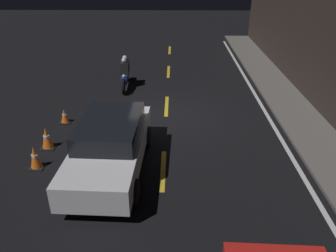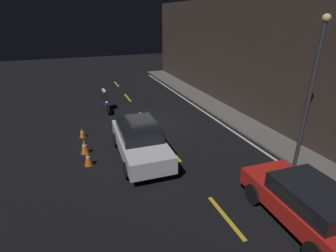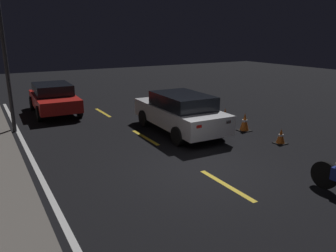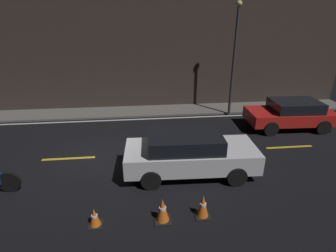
# 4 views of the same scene
# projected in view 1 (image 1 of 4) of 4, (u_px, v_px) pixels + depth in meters

# --- Properties ---
(ground_plane) EXTENTS (56.00, 56.00, 0.00)m
(ground_plane) POSITION_uv_depth(u_px,v_px,m) (166.00, 117.00, 12.40)
(ground_plane) COLOR black
(raised_curb) EXTENTS (28.00, 1.73, 0.10)m
(raised_curb) POSITION_uv_depth(u_px,v_px,m) (298.00, 116.00, 12.30)
(raised_curb) COLOR #605B56
(raised_curb) RESTS_ON ground
(lane_dash_a) EXTENTS (2.00, 0.14, 0.01)m
(lane_dash_a) POSITION_uv_depth(u_px,v_px,m) (170.00, 50.00, 21.29)
(lane_dash_a) COLOR gold
(lane_dash_a) RESTS_ON ground
(lane_dash_b) EXTENTS (2.00, 0.14, 0.01)m
(lane_dash_b) POSITION_uv_depth(u_px,v_px,m) (168.00, 72.00, 17.29)
(lane_dash_b) COLOR gold
(lane_dash_b) RESTS_ON ground
(lane_dash_c) EXTENTS (2.00, 0.14, 0.01)m
(lane_dash_c) POSITION_uv_depth(u_px,v_px,m) (167.00, 106.00, 13.29)
(lane_dash_c) COLOR gold
(lane_dash_c) RESTS_ON ground
(lane_dash_d) EXTENTS (2.00, 0.14, 0.01)m
(lane_dash_d) POSITION_uv_depth(u_px,v_px,m) (163.00, 170.00, 9.29)
(lane_dash_d) COLOR gold
(lane_dash_d) RESTS_ON ground
(lane_solid_kerb) EXTENTS (25.20, 0.14, 0.01)m
(lane_solid_kerb) POSITION_uv_depth(u_px,v_px,m) (269.00, 117.00, 12.34)
(lane_solid_kerb) COLOR silver
(lane_solid_kerb) RESTS_ON ground
(sedan_white) EXTENTS (4.51, 2.02, 1.49)m
(sedan_white) POSITION_uv_depth(u_px,v_px,m) (110.00, 144.00, 9.00)
(sedan_white) COLOR silver
(sedan_white) RESTS_ON ground
(motorcycle) EXTENTS (2.39, 0.39, 1.41)m
(motorcycle) POSITION_uv_depth(u_px,v_px,m) (125.00, 73.00, 14.99)
(motorcycle) COLOR black
(motorcycle) RESTS_ON ground
(traffic_cone_near) EXTENTS (0.38, 0.38, 0.53)m
(traffic_cone_near) POSITION_uv_depth(u_px,v_px,m) (65.00, 116.00, 11.86)
(traffic_cone_near) COLOR black
(traffic_cone_near) RESTS_ON ground
(traffic_cone_mid) EXTENTS (0.45, 0.45, 0.71)m
(traffic_cone_mid) POSITION_uv_depth(u_px,v_px,m) (47.00, 138.00, 10.24)
(traffic_cone_mid) COLOR black
(traffic_cone_mid) RESTS_ON ground
(traffic_cone_far) EXTENTS (0.41, 0.41, 0.69)m
(traffic_cone_far) POSITION_uv_depth(u_px,v_px,m) (35.00, 157.00, 9.26)
(traffic_cone_far) COLOR black
(traffic_cone_far) RESTS_ON ground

